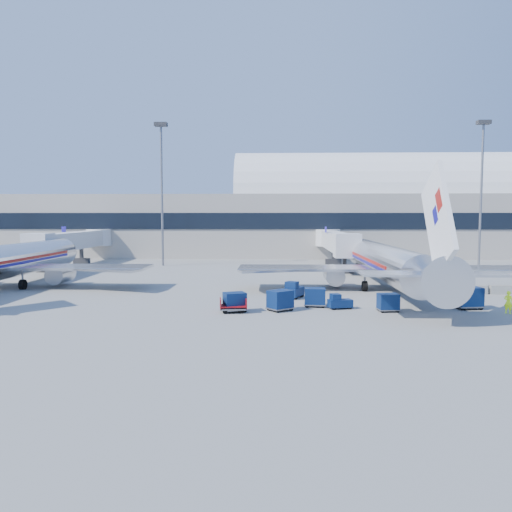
{
  "coord_description": "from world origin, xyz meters",
  "views": [
    {
      "loc": [
        -2.27,
        -49.12,
        7.96
      ],
      "look_at": [
        -4.19,
        6.0,
        3.51
      ],
      "focal_mm": 35.0,
      "sensor_mm": 36.0,
      "label": 1
    }
  ],
  "objects_px": {
    "ramp_worker": "(508,302)",
    "mast_east": "(482,172)",
    "jetbridge_near": "(335,241)",
    "cart_train_b": "(280,300)",
    "mast_west": "(162,173)",
    "barrier_near": "(472,290)",
    "airliner_mid": "(3,262)",
    "tug_right": "(456,298)",
    "jetbridge_mid": "(76,241)",
    "cart_train_c": "(235,301)",
    "tug_lead": "(339,302)",
    "tug_left": "(293,290)",
    "cart_solo_far": "(468,297)",
    "cart_train_a": "(315,297)",
    "barrier_mid": "(505,290)",
    "cart_solo_near": "(388,302)",
    "airliner_main": "(388,263)",
    "cart_open_red": "(234,307)"
  },
  "relations": [
    {
      "from": "airliner_mid",
      "to": "tug_right",
      "type": "bearing_deg",
      "value": -11.35
    },
    {
      "from": "tug_right",
      "to": "ramp_worker",
      "type": "distance_m",
      "value": 4.56
    },
    {
      "from": "tug_right",
      "to": "cart_open_red",
      "type": "xyz_separation_m",
      "value": [
        -19.55,
        -3.79,
        -0.29
      ]
    },
    {
      "from": "jetbridge_mid",
      "to": "cart_train_c",
      "type": "distance_m",
      "value": 48.69
    },
    {
      "from": "cart_train_c",
      "to": "cart_solo_near",
      "type": "bearing_deg",
      "value": -19.0
    },
    {
      "from": "barrier_near",
      "to": "cart_train_b",
      "type": "bearing_deg",
      "value": -153.92
    },
    {
      "from": "tug_left",
      "to": "cart_solo_far",
      "type": "xyz_separation_m",
      "value": [
        14.78,
        -5.15,
        0.25
      ]
    },
    {
      "from": "tug_right",
      "to": "cart_train_b",
      "type": "bearing_deg",
      "value": -116.47
    },
    {
      "from": "barrier_near",
      "to": "cart_solo_near",
      "type": "xyz_separation_m",
      "value": [
        -10.7,
        -9.72,
        0.35
      ]
    },
    {
      "from": "mast_west",
      "to": "ramp_worker",
      "type": "distance_m",
      "value": 54.92
    },
    {
      "from": "jetbridge_near",
      "to": "cart_train_a",
      "type": "xyz_separation_m",
      "value": [
        -6.2,
        -36.5,
        -3.05
      ]
    },
    {
      "from": "airliner_mid",
      "to": "jetbridge_near",
      "type": "xyz_separation_m",
      "value": [
        39.6,
        26.3,
        1.0
      ]
    },
    {
      "from": "tug_lead",
      "to": "tug_left",
      "type": "relative_size",
      "value": 0.77
    },
    {
      "from": "barrier_mid",
      "to": "cart_train_c",
      "type": "bearing_deg",
      "value": -159.07
    },
    {
      "from": "cart_train_c",
      "to": "jetbridge_near",
      "type": "bearing_deg",
      "value": 50.19
    },
    {
      "from": "airliner_mid",
      "to": "tug_left",
      "type": "distance_m",
      "value": 32.25
    },
    {
      "from": "jetbridge_near",
      "to": "tug_lead",
      "type": "xyz_separation_m",
      "value": [
        -4.21,
        -37.43,
        -3.33
      ]
    },
    {
      "from": "barrier_near",
      "to": "ramp_worker",
      "type": "height_order",
      "value": "ramp_worker"
    },
    {
      "from": "cart_solo_near",
      "to": "cart_solo_far",
      "type": "bearing_deg",
      "value": 5.29
    },
    {
      "from": "cart_train_c",
      "to": "mast_west",
      "type": "bearing_deg",
      "value": 89.5
    },
    {
      "from": "jetbridge_near",
      "to": "tug_lead",
      "type": "relative_size",
      "value": 12.58
    },
    {
      "from": "mast_west",
      "to": "barrier_near",
      "type": "distance_m",
      "value": 49.33
    },
    {
      "from": "jetbridge_near",
      "to": "cart_train_b",
      "type": "bearing_deg",
      "value": -103.58
    },
    {
      "from": "barrier_near",
      "to": "cart_train_c",
      "type": "bearing_deg",
      "value": -156.43
    },
    {
      "from": "ramp_worker",
      "to": "mast_east",
      "type": "bearing_deg",
      "value": -63.39
    },
    {
      "from": "tug_right",
      "to": "cart_solo_near",
      "type": "xyz_separation_m",
      "value": [
        -6.7,
        -2.99,
        0.09
      ]
    },
    {
      "from": "jetbridge_near",
      "to": "barrier_mid",
      "type": "xyz_separation_m",
      "value": [
        13.7,
        -28.81,
        -3.48
      ]
    },
    {
      "from": "jetbridge_near",
      "to": "cart_solo_near",
      "type": "relative_size",
      "value": 14.96
    },
    {
      "from": "barrier_mid",
      "to": "ramp_worker",
      "type": "bearing_deg",
      "value": -113.22
    },
    {
      "from": "airliner_main",
      "to": "ramp_worker",
      "type": "relative_size",
      "value": 19.88
    },
    {
      "from": "tug_left",
      "to": "cart_train_c",
      "type": "height_order",
      "value": "tug_left"
    },
    {
      "from": "ramp_worker",
      "to": "tug_lead",
      "type": "bearing_deg",
      "value": 38.69
    },
    {
      "from": "tug_lead",
      "to": "cart_train_a",
      "type": "xyz_separation_m",
      "value": [
        -1.99,
        0.93,
        0.29
      ]
    },
    {
      "from": "airliner_mid",
      "to": "mast_west",
      "type": "xyz_separation_m",
      "value": [
        12.0,
        25.49,
        11.87
      ]
    },
    {
      "from": "jetbridge_mid",
      "to": "tug_right",
      "type": "bearing_deg",
      "value": -36.29
    },
    {
      "from": "barrier_mid",
      "to": "ramp_worker",
      "type": "height_order",
      "value": "ramp_worker"
    },
    {
      "from": "jetbridge_mid",
      "to": "tug_left",
      "type": "xyz_separation_m",
      "value": [
        34.09,
        -31.9,
        -3.17
      ]
    },
    {
      "from": "jetbridge_near",
      "to": "cart_train_a",
      "type": "bearing_deg",
      "value": -99.64
    },
    {
      "from": "cart_train_b",
      "to": "jetbridge_mid",
      "type": "bearing_deg",
      "value": 91.78
    },
    {
      "from": "ramp_worker",
      "to": "mast_west",
      "type": "bearing_deg",
      "value": -0.51
    },
    {
      "from": "cart_train_a",
      "to": "cart_train_c",
      "type": "bearing_deg",
      "value": -155.44
    },
    {
      "from": "mast_east",
      "to": "cart_open_red",
      "type": "relative_size",
      "value": 9.53
    },
    {
      "from": "tug_right",
      "to": "cart_train_a",
      "type": "height_order",
      "value": "cart_train_a"
    },
    {
      "from": "tug_right",
      "to": "cart_solo_far",
      "type": "height_order",
      "value": "cart_solo_far"
    },
    {
      "from": "cart_train_a",
      "to": "barrier_near",
      "type": "bearing_deg",
      "value": 29.09
    },
    {
      "from": "jetbridge_mid",
      "to": "cart_train_b",
      "type": "bearing_deg",
      "value": -49.6
    },
    {
      "from": "jetbridge_mid",
      "to": "cart_train_c",
      "type": "height_order",
      "value": "jetbridge_mid"
    },
    {
      "from": "mast_east",
      "to": "barrier_near",
      "type": "xyz_separation_m",
      "value": [
        -12.0,
        -28.0,
        -14.34
      ]
    },
    {
      "from": "barrier_mid",
      "to": "tug_right",
      "type": "height_order",
      "value": "tug_right"
    },
    {
      "from": "tug_right",
      "to": "cart_train_b",
      "type": "distance_m",
      "value": 15.95
    }
  ]
}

